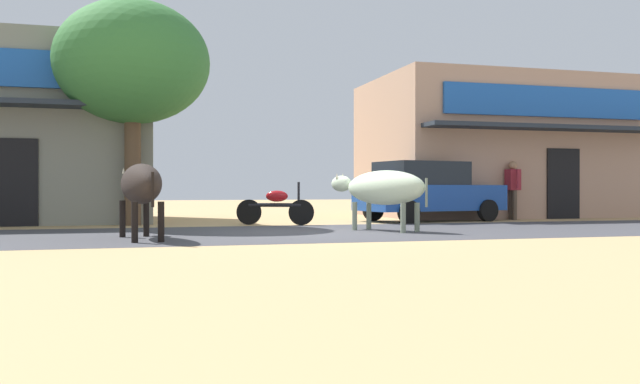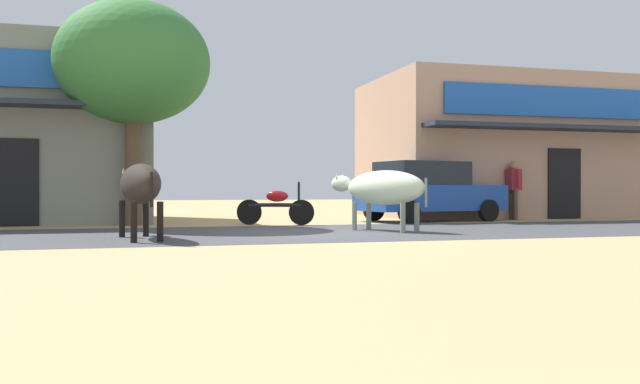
{
  "view_description": "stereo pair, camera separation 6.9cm",
  "coord_description": "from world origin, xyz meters",
  "px_view_note": "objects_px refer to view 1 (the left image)",
  "views": [
    {
      "loc": [
        -3.65,
        -13.23,
        0.9
      ],
      "look_at": [
        0.51,
        1.56,
        0.82
      ],
      "focal_mm": 37.57,
      "sensor_mm": 36.0,
      "label": 1
    },
    {
      "loc": [
        -3.59,
        -13.25,
        0.9
      ],
      "look_at": [
        0.51,
        1.56,
        0.82
      ],
      "focal_mm": 37.57,
      "sensor_mm": 36.0,
      "label": 2
    }
  ],
  "objects_px": {
    "parked_hatchback_car": "(427,191)",
    "cow_far_dark": "(383,188)",
    "cow_near_brown": "(140,185)",
    "pedestrian_by_shop": "(513,185)",
    "parked_motorcycle": "(276,206)",
    "roadside_tree": "(133,63)"
  },
  "relations": [
    {
      "from": "parked_hatchback_car",
      "to": "cow_far_dark",
      "type": "bearing_deg",
      "value": -126.47
    },
    {
      "from": "parked_hatchback_car",
      "to": "cow_near_brown",
      "type": "xyz_separation_m",
      "value": [
        -7.75,
        -4.74,
        0.13
      ]
    },
    {
      "from": "parked_hatchback_car",
      "to": "pedestrian_by_shop",
      "type": "bearing_deg",
      "value": 1.84
    },
    {
      "from": "pedestrian_by_shop",
      "to": "parked_motorcycle",
      "type": "bearing_deg",
      "value": -172.93
    },
    {
      "from": "parked_motorcycle",
      "to": "cow_far_dark",
      "type": "height_order",
      "value": "cow_far_dark"
    },
    {
      "from": "parked_hatchback_car",
      "to": "pedestrian_by_shop",
      "type": "height_order",
      "value": "pedestrian_by_shop"
    },
    {
      "from": "parked_hatchback_car",
      "to": "cow_far_dark",
      "type": "relative_size",
      "value": 1.76
    },
    {
      "from": "roadside_tree",
      "to": "cow_near_brown",
      "type": "relative_size",
      "value": 1.99
    },
    {
      "from": "roadside_tree",
      "to": "pedestrian_by_shop",
      "type": "xyz_separation_m",
      "value": [
        10.61,
        0.13,
        -2.97
      ]
    },
    {
      "from": "cow_far_dark",
      "to": "parked_motorcycle",
      "type": "bearing_deg",
      "value": 120.2
    },
    {
      "from": "cow_near_brown",
      "to": "pedestrian_by_shop",
      "type": "distance_m",
      "value": 11.54
    },
    {
      "from": "cow_far_dark",
      "to": "parked_hatchback_car",
      "type": "bearing_deg",
      "value": 53.53
    },
    {
      "from": "parked_hatchback_car",
      "to": "parked_motorcycle",
      "type": "xyz_separation_m",
      "value": [
        -4.45,
        -0.8,
        -0.37
      ]
    },
    {
      "from": "roadside_tree",
      "to": "cow_far_dark",
      "type": "relative_size",
      "value": 2.26
    },
    {
      "from": "parked_motorcycle",
      "to": "cow_near_brown",
      "type": "bearing_deg",
      "value": -129.95
    },
    {
      "from": "parked_hatchback_car",
      "to": "cow_far_dark",
      "type": "height_order",
      "value": "parked_hatchback_car"
    },
    {
      "from": "cow_near_brown",
      "to": "parked_motorcycle",
      "type": "bearing_deg",
      "value": 50.05
    },
    {
      "from": "parked_hatchback_car",
      "to": "roadside_tree",
      "type": "bearing_deg",
      "value": -179.68
    },
    {
      "from": "roadside_tree",
      "to": "parked_hatchback_car",
      "type": "bearing_deg",
      "value": 0.32
    },
    {
      "from": "parked_motorcycle",
      "to": "cow_near_brown",
      "type": "xyz_separation_m",
      "value": [
        -3.3,
        -3.94,
        0.5
      ]
    },
    {
      "from": "cow_far_dark",
      "to": "pedestrian_by_shop",
      "type": "distance_m",
      "value": 6.69
    },
    {
      "from": "parked_hatchback_car",
      "to": "parked_motorcycle",
      "type": "relative_size",
      "value": 2.37
    }
  ]
}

